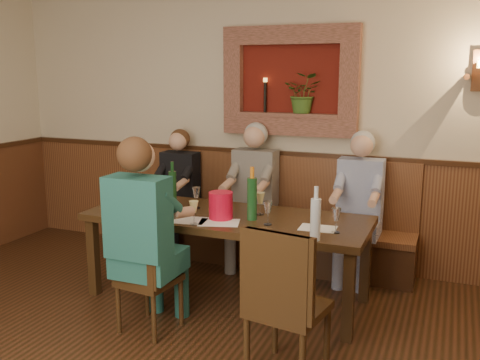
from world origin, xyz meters
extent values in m
cube|color=beige|center=(0.00, 3.00, 1.40)|extent=(6.00, 0.04, 2.80)
cube|color=#512A17|center=(0.00, 2.98, 0.55)|extent=(6.00, 0.04, 1.10)
cube|color=#381E0F|center=(0.00, 2.98, 1.12)|extent=(6.02, 0.06, 0.05)
cube|color=#60150D|center=(0.20, 2.98, 1.85)|extent=(1.00, 0.02, 0.70)
cube|color=#A05E51|center=(0.20, 2.94, 2.29)|extent=(1.36, 0.12, 0.18)
cube|color=#A05E51|center=(0.20, 2.94, 1.41)|extent=(1.36, 0.12, 0.18)
cube|color=#A05E51|center=(-0.39, 2.94, 1.85)|extent=(0.18, 0.12, 0.70)
cube|color=#A05E51|center=(0.79, 2.94, 1.85)|extent=(0.18, 0.12, 0.70)
cube|color=#A05E51|center=(0.20, 2.94, 1.52)|extent=(1.00, 0.14, 0.04)
imported|color=#395E20|center=(0.35, 2.94, 1.74)|extent=(0.35, 0.30, 0.39)
cylinder|color=black|center=(-0.05, 2.94, 1.69)|extent=(0.03, 0.03, 0.30)
cylinder|color=#FFBF59|center=(-0.05, 2.94, 1.86)|extent=(0.04, 0.04, 0.04)
cube|color=#512A17|center=(1.90, 2.95, 1.95)|extent=(0.12, 0.08, 0.35)
cylinder|color=#512A17|center=(1.80, 2.88, 1.90)|extent=(0.05, 0.18, 0.05)
cube|color=black|center=(0.00, 1.85, 0.72)|extent=(2.40, 0.90, 0.06)
cube|color=black|center=(-1.12, 1.48, 0.34)|extent=(0.08, 0.08, 0.69)
cube|color=black|center=(1.12, 1.48, 0.34)|extent=(0.08, 0.08, 0.69)
cube|color=black|center=(-1.12, 2.22, 0.34)|extent=(0.08, 0.08, 0.69)
cube|color=black|center=(1.12, 2.22, 0.34)|extent=(0.08, 0.08, 0.69)
cube|color=#381E0F|center=(0.00, 2.76, 0.20)|extent=(3.00, 0.40, 0.40)
cube|color=#512A17|center=(0.00, 2.76, 0.42)|extent=(3.00, 0.45, 0.06)
cube|color=#512A17|center=(0.00, 2.95, 0.78)|extent=(3.00, 0.06, 0.66)
cube|color=black|center=(-0.32, 1.10, 0.19)|extent=(0.42, 0.42, 0.37)
cube|color=black|center=(-0.32, 1.10, 0.40)|extent=(0.44, 0.44, 0.05)
cube|color=black|center=(-0.34, 0.92, 0.65)|extent=(0.39, 0.09, 0.47)
cube|color=black|center=(0.84, 0.89, 0.22)|extent=(0.49, 0.49, 0.43)
cube|color=black|center=(0.84, 0.89, 0.46)|extent=(0.52, 0.52, 0.05)
cube|color=black|center=(0.81, 0.69, 0.75)|extent=(0.45, 0.12, 0.54)
cube|color=black|center=(-0.94, 2.62, 0.23)|extent=(0.39, 0.41, 0.45)
cube|color=black|center=(-0.94, 2.78, 0.85)|extent=(0.39, 0.20, 0.51)
sphere|color=#D8A384|center=(-0.94, 2.74, 1.23)|extent=(0.19, 0.19, 0.19)
sphere|color=#4C2D19|center=(-0.94, 2.79, 1.24)|extent=(0.21, 0.21, 0.21)
cube|color=#524D4B|center=(-0.09, 2.61, 0.23)|extent=(0.43, 0.45, 0.45)
cube|color=#524D4B|center=(-0.09, 2.78, 0.90)|extent=(0.43, 0.23, 0.56)
sphere|color=#D8A384|center=(-0.09, 2.74, 1.31)|extent=(0.22, 0.22, 0.22)
sphere|color=#B2B2B2|center=(-0.09, 2.79, 1.33)|extent=(0.24, 0.24, 0.24)
cube|color=navy|center=(0.96, 2.61, 0.23)|extent=(0.41, 0.43, 0.45)
cube|color=navy|center=(0.96, 2.78, 0.88)|extent=(0.41, 0.22, 0.54)
sphere|color=#D8A384|center=(0.96, 2.74, 1.28)|extent=(0.21, 0.21, 0.21)
sphere|color=#B2B2B2|center=(0.96, 2.79, 1.30)|extent=(0.23, 0.23, 0.23)
cube|color=navy|center=(-0.32, 1.16, 0.23)|extent=(0.45, 0.48, 0.45)
cube|color=navy|center=(-0.32, 0.98, 0.92)|extent=(0.45, 0.24, 0.59)
sphere|color=#D8A384|center=(-0.32, 1.02, 1.36)|extent=(0.23, 0.23, 0.23)
sphere|color=#4C2D19|center=(-0.32, 0.97, 1.38)|extent=(0.25, 0.25, 0.25)
cylinder|color=red|center=(0.00, 1.72, 0.86)|extent=(0.23, 0.23, 0.23)
cylinder|color=#19471E|center=(0.25, 1.79, 0.92)|extent=(0.09, 0.09, 0.35)
cylinder|color=orange|center=(0.25, 1.79, 1.14)|extent=(0.04, 0.04, 0.09)
cylinder|color=#19471E|center=(-0.63, 2.05, 0.90)|extent=(0.08, 0.08, 0.30)
cylinder|color=#19471E|center=(-0.63, 2.05, 1.09)|extent=(0.03, 0.03, 0.09)
cylinder|color=silver|center=(0.86, 1.46, 0.90)|extent=(0.09, 0.09, 0.31)
cylinder|color=silver|center=(0.86, 1.46, 1.10)|extent=(0.04, 0.04, 0.09)
cube|color=white|center=(-0.83, 1.68, 0.75)|extent=(0.33, 0.25, 0.00)
cube|color=white|center=(0.04, 1.61, 0.75)|extent=(0.37, 0.31, 0.00)
cube|color=white|center=(0.81, 1.75, 0.75)|extent=(0.29, 0.22, 0.00)
cube|color=white|center=(-0.24, 1.57, 0.75)|extent=(0.36, 0.28, 0.00)
camera|label=1|loc=(1.75, -2.17, 1.95)|focal=40.00mm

